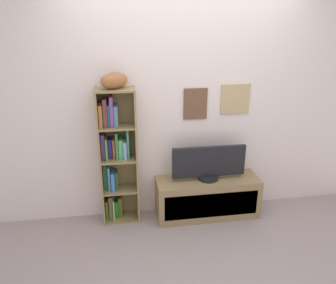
# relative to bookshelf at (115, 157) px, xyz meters

# --- Properties ---
(ground) EXTENTS (5.20, 5.20, 0.04)m
(ground) POSITION_rel_bookshelf_xyz_m (0.74, -1.00, -0.76)
(ground) COLOR gray
(back_wall) EXTENTS (4.80, 0.08, 2.35)m
(back_wall) POSITION_rel_bookshelf_xyz_m (0.74, 0.13, 0.43)
(back_wall) COLOR silver
(back_wall) RESTS_ON ground
(bookshelf) EXTENTS (0.40, 0.25, 1.48)m
(bookshelf) POSITION_rel_bookshelf_xyz_m (0.00, 0.00, 0.00)
(bookshelf) COLOR olive
(bookshelf) RESTS_ON ground
(football) EXTENTS (0.33, 0.29, 0.16)m
(football) POSITION_rel_bookshelf_xyz_m (0.03, -0.03, 0.82)
(football) COLOR #935732
(football) RESTS_ON bookshelf
(tv_stand) EXTENTS (1.15, 0.38, 0.45)m
(tv_stand) POSITION_rel_bookshelf_xyz_m (1.00, -0.10, -0.52)
(tv_stand) COLOR olive
(tv_stand) RESTS_ON ground
(television) EXTENTS (0.81, 0.22, 0.38)m
(television) POSITION_rel_bookshelf_xyz_m (1.00, -0.10, -0.10)
(television) COLOR black
(television) RESTS_ON tv_stand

